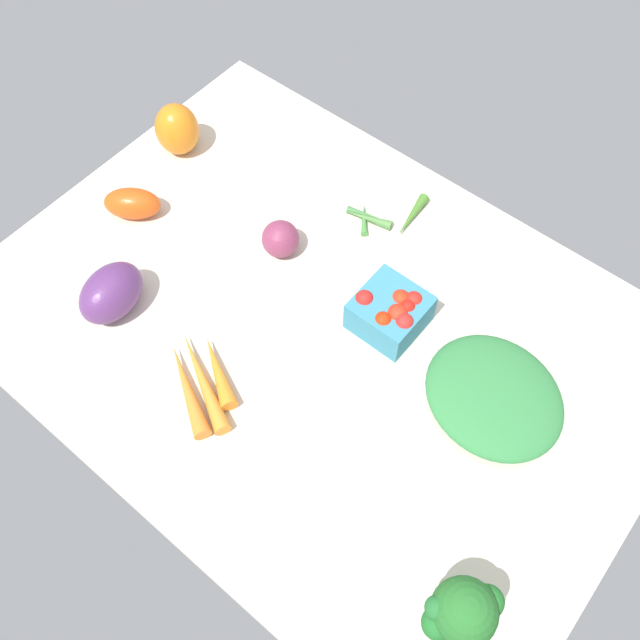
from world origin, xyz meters
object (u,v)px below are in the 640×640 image
okra_pile (385,217)px  broccoli_head (462,614)px  berry_basket (391,312)px  eggplant (111,293)px  red_onion_near_basket (281,239)px  roma_tomato (132,204)px  carrot_bunch (202,381)px  bell_pepper_orange (177,129)px  leafy_greens_clump (494,396)px

okra_pile → broccoli_head: size_ratio=1.10×
okra_pile → berry_basket: bearing=128.3°
eggplant → red_onion_near_basket: bearing=-33.3°
berry_basket → broccoli_head: (-31.93, 30.22, 4.05)cm
roma_tomato → carrot_bunch: 35.73cm
roma_tomato → broccoli_head: bearing=-50.2°
bell_pepper_orange → red_onion_near_basket: bearing=168.7°
eggplant → carrot_bunch: bearing=-99.5°
okra_pile → leafy_greens_clump: bearing=151.3°
berry_basket → red_onion_near_basket: bearing=-0.3°
leafy_greens_clump → bell_pepper_orange: bell_pepper_orange is taller
red_onion_near_basket → bell_pepper_orange: (29.33, -5.87, 1.79)cm
red_onion_near_basket → carrot_bunch: 27.22cm
eggplant → broccoli_head: size_ratio=0.94×
leafy_greens_clump → red_onion_near_basket: bearing=-2.2°
eggplant → bell_pepper_orange: (16.39, -30.76, 0.91)cm
leafy_greens_clump → broccoli_head: (-12.32, 28.71, 5.20)cm
eggplant → carrot_bunch: eggplant is taller
eggplant → berry_basket: size_ratio=1.12×
eggplant → okra_pile: eggplant is taller
broccoli_head → leafy_greens_clump: bearing=-66.8°
okra_pile → roma_tomato: bearing=37.4°
bell_pepper_orange → eggplant: bearing=118.0°
carrot_bunch → broccoli_head: bearing=175.0°
roma_tomato → berry_basket: bearing=-23.9°
eggplant → carrot_bunch: size_ratio=0.67×
bell_pepper_orange → broccoli_head: (-83.66, 36.20, 2.70)cm
red_onion_near_basket → okra_pile: (-9.56, -16.17, -2.28)cm
roma_tomato → bell_pepper_orange: 16.69cm
leafy_greens_clump → red_onion_near_basket: (42.02, -1.62, 0.72)cm
carrot_bunch → eggplant: bearing=-3.7°
red_onion_near_basket → carrot_bunch: bearing=105.4°
berry_basket → broccoli_head: 44.15cm
leafy_greens_clump → bell_pepper_orange: 71.78cm
leafy_greens_clump → red_onion_near_basket: size_ratio=3.38×
red_onion_near_basket → carrot_bunch: red_onion_near_basket is taller
leafy_greens_clump → broccoli_head: size_ratio=1.74×
berry_basket → broccoli_head: size_ratio=0.84×
leafy_greens_clump → okra_pile: bearing=-28.7°
leafy_greens_clump → carrot_bunch: bearing=35.2°
leafy_greens_clump → red_onion_near_basket: 42.05cm
roma_tomato → leafy_greens_clump: (-66.64, -8.37, -0.30)cm
eggplant → roma_tomato: 18.98cm
bell_pepper_orange → carrot_bunch: 48.73cm
bell_pepper_orange → carrot_bunch: bell_pepper_orange is taller
broccoli_head → carrot_bunch: bearing=-5.0°
berry_basket → leafy_greens_clump: bearing=175.6°
bell_pepper_orange → berry_basket: bell_pepper_orange is taller
berry_basket → broccoli_head: broccoli_head is taller
leafy_greens_clump → broccoli_head: broccoli_head is taller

